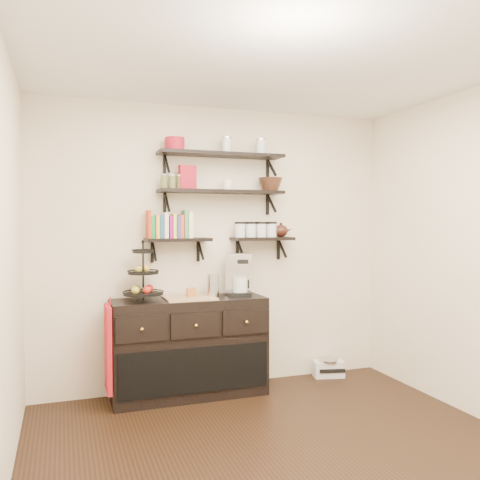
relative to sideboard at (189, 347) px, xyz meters
name	(u,v)px	position (x,y,z in m)	size (l,w,h in m)	color
floor	(295,464)	(0.34, -1.51, -0.45)	(3.50, 3.50, 0.00)	black
ceiling	(296,50)	(0.34, -1.51, 2.25)	(3.50, 3.50, 0.02)	white
back_wall	(218,247)	(0.34, 0.24, 0.90)	(3.50, 0.02, 2.70)	white
left_wall	(0,269)	(-1.41, -1.51, 0.90)	(0.02, 3.50, 2.70)	white
shelf_top	(221,155)	(0.34, 0.10, 1.78)	(1.20, 0.27, 0.23)	black
shelf_mid	(222,192)	(0.34, 0.10, 1.43)	(1.20, 0.27, 0.23)	black
shelf_low_left	(178,240)	(-0.08, 0.12, 0.98)	(0.60, 0.25, 0.23)	black
shelf_low_right	(262,239)	(0.76, 0.12, 0.98)	(0.60, 0.25, 0.23)	black
cookbooks	(171,226)	(-0.14, 0.12, 1.11)	(0.40, 0.15, 0.26)	#B3361A
glass_canisters	(256,231)	(0.70, 0.12, 1.06)	(0.43, 0.10, 0.13)	silver
sideboard	(189,347)	(0.00, 0.00, 0.00)	(1.40, 0.50, 0.92)	black
fruit_stand	(144,281)	(-0.41, 0.00, 0.63)	(0.35, 0.35, 0.51)	black
candle	(191,292)	(0.02, 0.00, 0.50)	(0.08, 0.08, 0.08)	#A85A26
coffee_maker	(238,275)	(0.49, 0.03, 0.64)	(0.27, 0.27, 0.41)	black
thermal_carafe	(213,286)	(0.22, -0.02, 0.56)	(0.11, 0.11, 0.22)	silver
apron	(108,349)	(-0.73, -0.10, 0.07)	(0.04, 0.31, 0.73)	#9F1117
radio	(329,368)	(1.49, 0.08, -0.36)	(0.33, 0.25, 0.18)	silver
recipe_box	(187,177)	(0.01, 0.10, 1.56)	(0.16, 0.06, 0.22)	#AA1328
walnut_bowl	(270,185)	(0.84, 0.10, 1.51)	(0.24, 0.24, 0.13)	black
ramekins	(227,185)	(0.40, 0.10, 1.50)	(0.09, 0.09, 0.10)	white
teapot	(281,230)	(0.96, 0.12, 1.07)	(0.19, 0.14, 0.14)	#361610
red_pot	(175,144)	(-0.11, 0.10, 1.86)	(0.18, 0.18, 0.12)	#AA1328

